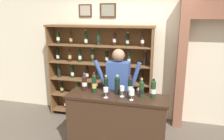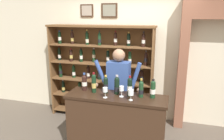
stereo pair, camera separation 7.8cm
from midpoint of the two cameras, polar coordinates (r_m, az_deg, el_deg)
name	(u,v)px [view 2 (the right image)]	position (r m, az deg, el deg)	size (l,w,h in m)	color
back_wall	(133,40)	(4.55, 6.08, 7.97)	(12.00, 0.19, 3.34)	beige
wine_shelf	(101,69)	(4.53, -2.49, 0.13)	(2.23, 0.37, 1.98)	brown
archway_doorway	(220,56)	(4.47, 27.24, 3.41)	(1.48, 0.45, 2.49)	brown
tasting_counter	(116,125)	(3.47, 1.73, -14.47)	(1.53, 0.48, 0.99)	#382316
shopkeeper	(118,85)	(3.76, 2.33, -3.87)	(0.86, 0.22, 1.62)	#2D3347
tasting_bottle_brunello	(84,82)	(3.48, -6.68, -3.24)	(0.08, 0.08, 0.29)	black
tasting_bottle_grappa	(94,83)	(3.37, -4.16, -3.45)	(0.07, 0.07, 0.32)	black
tasting_bottle_rosso	(106,84)	(3.34, -1.01, -3.86)	(0.07, 0.07, 0.28)	black
tasting_bottle_riserva	(117,85)	(3.29, 1.98, -4.09)	(0.08, 0.08, 0.30)	black
tasting_bottle_chianti	(130,86)	(3.23, 5.42, -4.32)	(0.07, 0.07, 0.31)	black
tasting_bottle_vin_santo	(141,89)	(3.21, 8.40, -4.98)	(0.07, 0.07, 0.29)	#19381E
tasting_bottle_super_tuscan	(153,89)	(3.20, 11.48, -4.93)	(0.07, 0.07, 0.28)	#19381E
wine_glass_spare	(122,89)	(3.19, 3.26, -5.07)	(0.07, 0.07, 0.16)	silver
wine_glass_right	(131,93)	(3.07, 5.74, -5.98)	(0.08, 0.08, 0.16)	silver
wine_glass_center	(105,90)	(3.15, -1.11, -5.42)	(0.07, 0.07, 0.16)	silver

